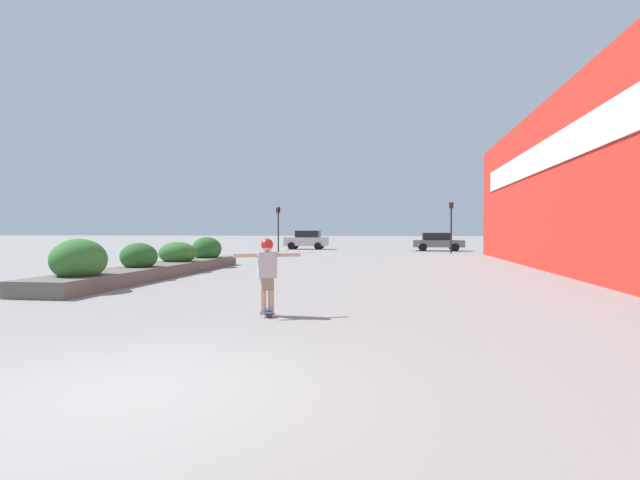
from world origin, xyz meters
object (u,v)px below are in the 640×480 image
object	(u,v)px
skateboarder	(267,267)
skateboard	(267,312)
traffic_light_right	(451,219)
car_center_left	(437,241)
car_leftmost	(584,241)
car_center_right	(307,240)
traffic_light_left	(278,221)

from	to	relation	value
skateboarder	skateboard	bearing A→B (deg)	0.00
traffic_light_right	car_center_left	bearing A→B (deg)	97.95
skateboard	car_leftmost	world-z (taller)	car_leftmost
car_center_left	skateboarder	bearing A→B (deg)	-10.16
skateboard	car_center_right	world-z (taller)	car_center_right
skateboard	car_center_left	world-z (taller)	car_center_left
car_leftmost	car_center_left	size ratio (longest dim) A/B	1.16
car_leftmost	skateboard	bearing A→B (deg)	152.86
car_leftmost	traffic_light_left	bearing A→B (deg)	104.98
car_leftmost	car_center_left	bearing A→B (deg)	102.02
skateboarder	car_leftmost	size ratio (longest dim) A/B	0.30
car_center_right	traffic_light_right	distance (m)	13.63
car_center_right	skateboarder	bearing A→B (deg)	-170.96
skateboard	car_center_left	size ratio (longest dim) A/B	0.16
skateboard	car_leftmost	size ratio (longest dim) A/B	0.14
traffic_light_left	car_center_left	bearing A→B (deg)	17.79
car_leftmost	traffic_light_right	distance (m)	13.60
car_leftmost	car_center_left	world-z (taller)	car_center_left
traffic_light_left	traffic_light_right	bearing A→B (deg)	-2.12
car_center_left	car_center_right	xyz separation A→B (m)	(-11.26, 1.98, 0.08)
traffic_light_left	skateboard	bearing A→B (deg)	-76.84
car_center_left	car_center_right	bearing A→B (deg)	-99.99
car_center_right	traffic_light_left	world-z (taller)	traffic_light_left
skateboard	skateboarder	bearing A→B (deg)	0.00
skateboarder	traffic_light_right	distance (m)	28.67
traffic_light_right	skateboard	bearing A→B (deg)	-102.96
skateboarder	car_center_right	xyz separation A→B (m)	(-5.46, 34.35, -0.11)
car_center_right	car_center_left	bearing A→B (deg)	-99.99
car_leftmost	car_center_right	bearing A→B (deg)	91.47
car_leftmost	traffic_light_right	world-z (taller)	traffic_light_right
skateboard	skateboarder	world-z (taller)	skateboarder
car_center_right	car_leftmost	bearing A→B (deg)	-88.53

